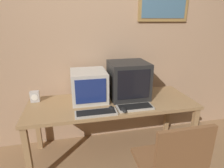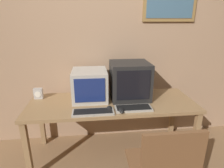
{
  "view_description": "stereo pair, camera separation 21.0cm",
  "coord_description": "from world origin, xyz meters",
  "px_view_note": "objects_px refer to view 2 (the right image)",
  "views": [
    {
      "loc": [
        -0.43,
        -1.18,
        1.61
      ],
      "look_at": [
        0.0,
        0.77,
        0.93
      ],
      "focal_mm": 30.0,
      "sensor_mm": 36.0,
      "label": 1
    },
    {
      "loc": [
        -0.22,
        -1.21,
        1.61
      ],
      "look_at": [
        0.0,
        0.77,
        0.93
      ],
      "focal_mm": 30.0,
      "sensor_mm": 36.0,
      "label": 2
    }
  ],
  "objects_px": {
    "mouse_near_keyboard": "(121,110)",
    "mouse_far_corner": "(109,108)",
    "desk_clock": "(38,93)",
    "keyboard_main": "(93,112)",
    "monitor_left": "(90,85)",
    "keyboard_side": "(133,108)",
    "monitor_right": "(130,80)"
  },
  "relations": [
    {
      "from": "mouse_far_corner",
      "to": "desk_clock",
      "type": "bearing_deg",
      "value": 153.98
    },
    {
      "from": "monitor_left",
      "to": "mouse_far_corner",
      "type": "xyz_separation_m",
      "value": [
        0.2,
        -0.33,
        -0.16
      ]
    },
    {
      "from": "mouse_far_corner",
      "to": "monitor_right",
      "type": "bearing_deg",
      "value": 49.09
    },
    {
      "from": "mouse_far_corner",
      "to": "desk_clock",
      "type": "relative_size",
      "value": 0.81
    },
    {
      "from": "keyboard_main",
      "to": "monitor_right",
      "type": "bearing_deg",
      "value": 39.87
    },
    {
      "from": "keyboard_side",
      "to": "monitor_left",
      "type": "bearing_deg",
      "value": 142.77
    },
    {
      "from": "keyboard_main",
      "to": "keyboard_side",
      "type": "height_order",
      "value": "same"
    },
    {
      "from": "mouse_near_keyboard",
      "to": "desk_clock",
      "type": "distance_m",
      "value": 1.05
    },
    {
      "from": "keyboard_main",
      "to": "desk_clock",
      "type": "bearing_deg",
      "value": 144.77
    },
    {
      "from": "monitor_left",
      "to": "monitor_right",
      "type": "distance_m",
      "value": 0.48
    },
    {
      "from": "keyboard_main",
      "to": "keyboard_side",
      "type": "xyz_separation_m",
      "value": [
        0.43,
        0.04,
        -0.0
      ]
    },
    {
      "from": "monitor_right",
      "to": "mouse_near_keyboard",
      "type": "height_order",
      "value": "monitor_right"
    },
    {
      "from": "mouse_near_keyboard",
      "to": "desk_clock",
      "type": "bearing_deg",
      "value": 153.51
    },
    {
      "from": "monitor_right",
      "to": "mouse_near_keyboard",
      "type": "relative_size",
      "value": 3.99
    },
    {
      "from": "keyboard_main",
      "to": "mouse_far_corner",
      "type": "height_order",
      "value": "mouse_far_corner"
    },
    {
      "from": "desk_clock",
      "to": "keyboard_main",
      "type": "bearing_deg",
      "value": -35.23
    },
    {
      "from": "monitor_left",
      "to": "keyboard_side",
      "type": "xyz_separation_m",
      "value": [
        0.45,
        -0.34,
        -0.16
      ]
    },
    {
      "from": "monitor_left",
      "to": "desk_clock",
      "type": "height_order",
      "value": "monitor_left"
    },
    {
      "from": "monitor_left",
      "to": "keyboard_side",
      "type": "bearing_deg",
      "value": -37.23
    },
    {
      "from": "keyboard_side",
      "to": "desk_clock",
      "type": "height_order",
      "value": "desk_clock"
    },
    {
      "from": "monitor_left",
      "to": "mouse_near_keyboard",
      "type": "distance_m",
      "value": 0.53
    },
    {
      "from": "monitor_right",
      "to": "desk_clock",
      "type": "distance_m",
      "value": 1.11
    },
    {
      "from": "keyboard_side",
      "to": "mouse_far_corner",
      "type": "xyz_separation_m",
      "value": [
        -0.25,
        0.02,
        0.01
      ]
    },
    {
      "from": "keyboard_main",
      "to": "mouse_far_corner",
      "type": "xyz_separation_m",
      "value": [
        0.17,
        0.06,
        0.01
      ]
    },
    {
      "from": "mouse_near_keyboard",
      "to": "mouse_far_corner",
      "type": "xyz_separation_m",
      "value": [
        -0.12,
        0.07,
        -0.0
      ]
    },
    {
      "from": "keyboard_side",
      "to": "desk_clock",
      "type": "relative_size",
      "value": 3.0
    },
    {
      "from": "mouse_far_corner",
      "to": "desk_clock",
      "type": "distance_m",
      "value": 0.91
    },
    {
      "from": "mouse_near_keyboard",
      "to": "mouse_far_corner",
      "type": "relative_size",
      "value": 1.08
    },
    {
      "from": "keyboard_side",
      "to": "mouse_far_corner",
      "type": "distance_m",
      "value": 0.26
    },
    {
      "from": "monitor_right",
      "to": "keyboard_side",
      "type": "height_order",
      "value": "monitor_right"
    },
    {
      "from": "monitor_left",
      "to": "keyboard_side",
      "type": "distance_m",
      "value": 0.59
    },
    {
      "from": "monitor_right",
      "to": "keyboard_side",
      "type": "bearing_deg",
      "value": -93.59
    }
  ]
}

